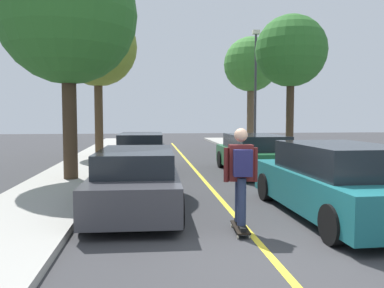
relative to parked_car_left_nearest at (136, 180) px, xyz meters
name	(u,v)px	position (x,y,z in m)	size (l,w,h in m)	color
ground	(274,260)	(1.98, -3.14, -0.64)	(80.00, 80.00, 0.00)	#353538
center_line	(221,199)	(1.98, 0.86, -0.64)	(0.12, 39.20, 0.01)	gold
parked_car_left_nearest	(136,180)	(0.00, 0.00, 0.00)	(1.89, 4.37, 1.29)	#38383D
parked_car_left_near	(141,152)	(0.00, 6.10, 0.03)	(1.92, 4.57, 1.36)	#38383D
parked_car_right_nearest	(337,182)	(3.95, -1.00, 0.06)	(2.08, 4.71, 1.46)	#196066
parked_car_right_near	(254,154)	(3.95, 5.05, 0.03)	(2.01, 4.54, 1.35)	#1E5B33
street_tree_left_nearest	(67,15)	(-2.04, 3.61, 4.25)	(4.01, 4.01, 6.79)	#3D2D1E
street_tree_left_near	(98,48)	(-2.04, 10.49, 4.51)	(3.63, 3.63, 6.86)	#4C3823
street_tree_right_nearest	(291,52)	(5.99, 7.14, 3.92)	(2.86, 2.86, 5.90)	#3D2D1E
street_tree_right_near	(251,65)	(5.99, 13.34, 4.18)	(3.02, 3.02, 6.25)	brown
fire_hydrant	(340,172)	(5.45, 1.80, -0.16)	(0.20, 0.20, 0.70)	#B2140F
streetlamp	(255,84)	(5.70, 11.33, 2.99)	(0.36, 0.24, 6.17)	#38383D
skateboard	(240,227)	(1.82, -1.81, -0.56)	(0.27, 0.85, 0.10)	black
skateboarder	(241,172)	(1.81, -1.85, 0.41)	(0.58, 0.71, 1.69)	black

